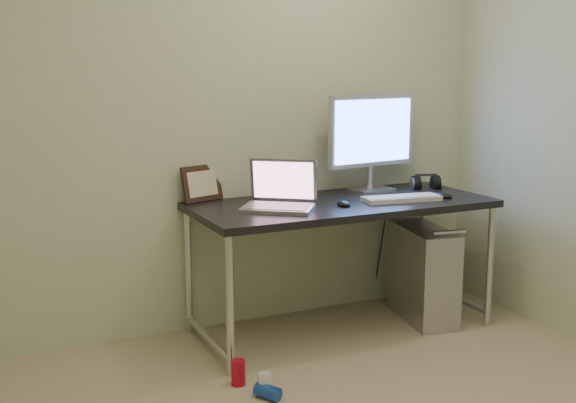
% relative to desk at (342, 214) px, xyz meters
% --- Properties ---
extents(wall_back, '(3.50, 0.02, 2.50)m').
position_rel_desk_xyz_m(wall_back, '(-0.65, 0.37, 0.57)').
color(wall_back, beige).
rests_on(wall_back, ground).
extents(desk, '(1.68, 0.73, 0.75)m').
position_rel_desk_xyz_m(desk, '(0.00, 0.00, 0.00)').
color(desk, black).
rests_on(desk, ground).
extents(tower_computer, '(0.33, 0.57, 0.59)m').
position_rel_desk_xyz_m(tower_computer, '(0.53, -0.06, -0.40)').
color(tower_computer, '#B8B8BD').
rests_on(tower_computer, ground).
extents(cable_a, '(0.01, 0.16, 0.69)m').
position_rel_desk_xyz_m(cable_a, '(0.48, 0.32, -0.28)').
color(cable_a, black).
rests_on(cable_a, ground).
extents(cable_b, '(0.02, 0.11, 0.71)m').
position_rel_desk_xyz_m(cable_b, '(0.57, 0.30, -0.30)').
color(cable_b, black).
rests_on(cable_b, ground).
extents(can_red, '(0.09, 0.09, 0.12)m').
position_rel_desk_xyz_m(can_red, '(-0.81, -0.44, -0.61)').
color(can_red, '#B70E22').
rests_on(can_red, ground).
extents(can_white, '(0.08, 0.08, 0.11)m').
position_rel_desk_xyz_m(can_white, '(-0.74, -0.60, -0.62)').
color(can_white, white).
rests_on(can_white, ground).
extents(can_blue, '(0.12, 0.14, 0.07)m').
position_rel_desk_xyz_m(can_blue, '(-0.74, -0.63, -0.64)').
color(can_blue, '#19409F').
rests_on(can_blue, ground).
extents(laptop, '(0.47, 0.46, 0.25)m').
position_rel_desk_xyz_m(laptop, '(-0.39, -0.02, 0.13)').
color(laptop, '#B7B6BD').
rests_on(laptop, desk).
extents(monitor, '(0.61, 0.21, 0.58)m').
position_rel_desk_xyz_m(monitor, '(0.32, 0.21, 0.41)').
color(monitor, '#B7B6BD').
rests_on(monitor, desk).
extents(keyboard, '(0.46, 0.20, 0.03)m').
position_rel_desk_xyz_m(keyboard, '(0.31, -0.13, 0.09)').
color(keyboard, silver).
rests_on(keyboard, desk).
extents(mouse_right, '(0.09, 0.13, 0.04)m').
position_rel_desk_xyz_m(mouse_right, '(0.58, -0.15, 0.10)').
color(mouse_right, black).
rests_on(mouse_right, desk).
extents(mouse_left, '(0.09, 0.12, 0.04)m').
position_rel_desk_xyz_m(mouse_left, '(-0.06, -0.12, 0.09)').
color(mouse_left, black).
rests_on(mouse_left, desk).
extents(headphones, '(0.20, 0.11, 0.11)m').
position_rel_desk_xyz_m(headphones, '(0.67, 0.14, 0.11)').
color(headphones, black).
rests_on(headphones, desk).
extents(picture_frame, '(0.26, 0.14, 0.20)m').
position_rel_desk_xyz_m(picture_frame, '(-0.70, 0.34, 0.18)').
color(picture_frame, black).
rests_on(picture_frame, desk).
extents(webcam, '(0.05, 0.04, 0.12)m').
position_rel_desk_xyz_m(webcam, '(-0.38, 0.25, 0.16)').
color(webcam, silver).
rests_on(webcam, desk).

